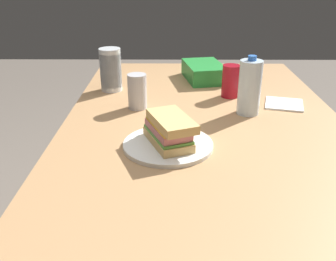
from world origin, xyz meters
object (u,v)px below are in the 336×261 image
(paper_plate, at_px, (168,145))
(water_bottle_tall, at_px, (250,87))
(sandwich, at_px, (169,130))
(soda_can_silver, at_px, (137,91))
(soda_can_red, at_px, (231,81))
(chip_bag, at_px, (204,72))
(dining_table, at_px, (207,163))
(plastic_cup_stack, at_px, (111,70))

(paper_plate, relative_size, water_bottle_tall, 1.27)
(sandwich, relative_size, soda_can_silver, 1.64)
(sandwich, height_order, soda_can_red, soda_can_red)
(water_bottle_tall, bearing_deg, soda_can_red, -168.11)
(soda_can_red, bearing_deg, chip_bag, -160.12)
(soda_can_red, bearing_deg, soda_can_silver, -69.90)
(chip_bag, xyz_separation_m, soda_can_silver, (0.35, -0.26, 0.03))
(dining_table, distance_m, soda_can_red, 0.41)
(paper_plate, xyz_separation_m, sandwich, (0.00, 0.00, 0.05))
(soda_can_red, distance_m, chip_bag, 0.24)
(water_bottle_tall, bearing_deg, dining_table, -37.71)
(water_bottle_tall, xyz_separation_m, soda_can_silver, (-0.05, -0.38, -0.03))
(sandwich, distance_m, soda_can_red, 0.49)
(water_bottle_tall, bearing_deg, soda_can_silver, -97.18)
(dining_table, height_order, chip_bag, chip_bag)
(dining_table, bearing_deg, water_bottle_tall, 142.29)
(soda_can_red, distance_m, soda_can_silver, 0.36)
(chip_bag, bearing_deg, paper_plate, 156.32)
(sandwich, bearing_deg, soda_can_red, 152.10)
(chip_bag, distance_m, water_bottle_tall, 0.42)
(water_bottle_tall, xyz_separation_m, plastic_cup_stack, (-0.25, -0.50, -0.01))
(chip_bag, relative_size, soda_can_silver, 1.89)
(plastic_cup_stack, relative_size, soda_can_silver, 1.37)
(paper_plate, xyz_separation_m, chip_bag, (-0.66, 0.15, 0.03))
(plastic_cup_stack, bearing_deg, soda_can_red, 80.72)
(paper_plate, bearing_deg, soda_can_red, 151.62)
(paper_plate, relative_size, plastic_cup_stack, 1.51)
(dining_table, bearing_deg, plastic_cup_stack, -142.12)
(sandwich, xyz_separation_m, soda_can_silver, (-0.31, -0.11, 0.01))
(dining_table, bearing_deg, sandwich, -60.68)
(dining_table, height_order, sandwich, sandwich)
(water_bottle_tall, height_order, soda_can_silver, water_bottle_tall)
(paper_plate, bearing_deg, soda_can_silver, -160.31)
(paper_plate, distance_m, plastic_cup_stack, 0.56)
(paper_plate, distance_m, sandwich, 0.05)
(sandwich, relative_size, plastic_cup_stack, 1.20)
(sandwich, bearing_deg, paper_plate, -131.59)
(plastic_cup_stack, bearing_deg, soda_can_silver, 30.89)
(dining_table, relative_size, sandwich, 8.73)
(chip_bag, xyz_separation_m, water_bottle_tall, (0.40, 0.12, 0.06))
(chip_bag, bearing_deg, soda_can_silver, 132.74)
(chip_bag, bearing_deg, dining_table, 165.99)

